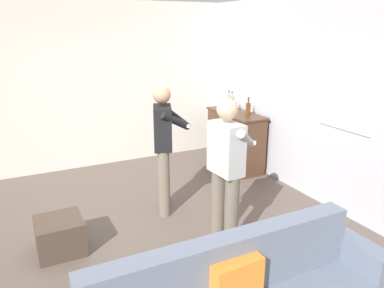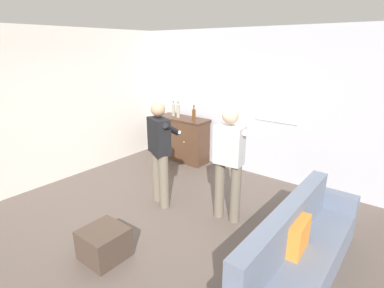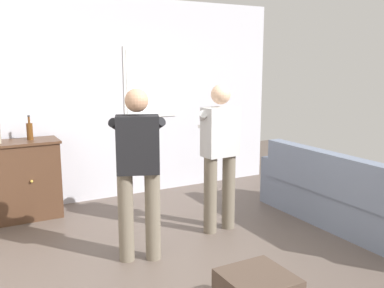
{
  "view_description": "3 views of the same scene",
  "coord_description": "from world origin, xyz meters",
  "px_view_note": "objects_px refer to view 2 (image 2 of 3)",
  "views": [
    {
      "loc": [
        3.81,
        -1.16,
        2.36
      ],
      "look_at": [
        0.02,
        0.73,
        1.04
      ],
      "focal_mm": 35.0,
      "sensor_mm": 36.0,
      "label": 1
    },
    {
      "loc": [
        2.67,
        -2.61,
        2.46
      ],
      "look_at": [
        0.1,
        0.68,
        1.1
      ],
      "focal_mm": 28.0,
      "sensor_mm": 36.0,
      "label": 2
    },
    {
      "loc": [
        -1.87,
        -3.17,
        1.91
      ],
      "look_at": [
        0.22,
        0.68,
        1.08
      ],
      "focal_mm": 40.0,
      "sensor_mm": 36.0,
      "label": 3
    }
  ],
  "objects_px": {
    "ottoman": "(104,243)",
    "person_standing_right": "(229,160)",
    "bottle_spirits_clear": "(194,114)",
    "couch": "(298,258)",
    "bottle_liquor_amber": "(173,110)",
    "person_standing_left": "(160,149)",
    "sideboard_cabinet": "(182,139)",
    "bottle_wine_green": "(178,111)"
  },
  "relations": [
    {
      "from": "bottle_spirits_clear",
      "to": "person_standing_left",
      "type": "relative_size",
      "value": 0.18
    },
    {
      "from": "ottoman",
      "to": "person_standing_right",
      "type": "distance_m",
      "value": 1.96
    },
    {
      "from": "bottle_wine_green",
      "to": "bottle_liquor_amber",
      "type": "height_order",
      "value": "bottle_wine_green"
    },
    {
      "from": "ottoman",
      "to": "couch",
      "type": "bearing_deg",
      "value": 26.37
    },
    {
      "from": "person_standing_right",
      "to": "bottle_wine_green",
      "type": "bearing_deg",
      "value": 146.53
    },
    {
      "from": "bottle_wine_green",
      "to": "person_standing_left",
      "type": "xyz_separation_m",
      "value": [
        1.08,
        -1.7,
        -0.18
      ]
    },
    {
      "from": "sideboard_cabinet",
      "to": "bottle_spirits_clear",
      "type": "height_order",
      "value": "bottle_spirits_clear"
    },
    {
      "from": "person_standing_right",
      "to": "bottle_liquor_amber",
      "type": "bearing_deg",
      "value": 147.73
    },
    {
      "from": "bottle_wine_green",
      "to": "couch",
      "type": "bearing_deg",
      "value": -31.46
    },
    {
      "from": "ottoman",
      "to": "person_standing_left",
      "type": "relative_size",
      "value": 0.29
    },
    {
      "from": "bottle_spirits_clear",
      "to": "person_standing_right",
      "type": "xyz_separation_m",
      "value": [
        1.8,
        -1.51,
        -0.15
      ]
    },
    {
      "from": "couch",
      "to": "person_standing_right",
      "type": "distance_m",
      "value": 1.57
    },
    {
      "from": "bottle_liquor_amber",
      "to": "ottoman",
      "type": "bearing_deg",
      "value": -62.52
    },
    {
      "from": "bottle_wine_green",
      "to": "person_standing_left",
      "type": "distance_m",
      "value": 2.03
    },
    {
      "from": "couch",
      "to": "bottle_wine_green",
      "type": "bearing_deg",
      "value": 148.54
    },
    {
      "from": "bottle_liquor_amber",
      "to": "bottle_wine_green",
      "type": "bearing_deg",
      "value": -15.57
    },
    {
      "from": "person_standing_left",
      "to": "person_standing_right",
      "type": "bearing_deg",
      "value": 14.02
    },
    {
      "from": "ottoman",
      "to": "person_standing_right",
      "type": "relative_size",
      "value": 0.29
    },
    {
      "from": "bottle_wine_green",
      "to": "bottle_spirits_clear",
      "type": "relative_size",
      "value": 1.14
    },
    {
      "from": "ottoman",
      "to": "person_standing_right",
      "type": "bearing_deg",
      "value": 66.96
    },
    {
      "from": "bottle_wine_green",
      "to": "person_standing_right",
      "type": "bearing_deg",
      "value": -33.47
    },
    {
      "from": "bottle_liquor_amber",
      "to": "bottle_spirits_clear",
      "type": "xyz_separation_m",
      "value": [
        0.55,
        0.03,
        -0.02
      ]
    },
    {
      "from": "couch",
      "to": "ottoman",
      "type": "height_order",
      "value": "couch"
    },
    {
      "from": "couch",
      "to": "person_standing_right",
      "type": "bearing_deg",
      "value": 152.15
    },
    {
      "from": "bottle_spirits_clear",
      "to": "ottoman",
      "type": "bearing_deg",
      "value": -71.13
    },
    {
      "from": "bottle_liquor_amber",
      "to": "person_standing_right",
      "type": "relative_size",
      "value": 0.2
    },
    {
      "from": "sideboard_cabinet",
      "to": "ottoman",
      "type": "height_order",
      "value": "sideboard_cabinet"
    },
    {
      "from": "bottle_spirits_clear",
      "to": "ottoman",
      "type": "height_order",
      "value": "bottle_spirits_clear"
    },
    {
      "from": "couch",
      "to": "bottle_liquor_amber",
      "type": "distance_m",
      "value": 4.3
    },
    {
      "from": "couch",
      "to": "bottle_spirits_clear",
      "type": "bearing_deg",
      "value": 144.57
    },
    {
      "from": "bottle_spirits_clear",
      "to": "ottoman",
      "type": "distance_m",
      "value": 3.48
    },
    {
      "from": "couch",
      "to": "bottle_liquor_amber",
      "type": "height_order",
      "value": "bottle_liquor_amber"
    },
    {
      "from": "person_standing_left",
      "to": "bottle_spirits_clear",
      "type": "bearing_deg",
      "value": 111.84
    },
    {
      "from": "bottle_liquor_amber",
      "to": "ottoman",
      "type": "relative_size",
      "value": 0.68
    },
    {
      "from": "ottoman",
      "to": "person_standing_right",
      "type": "xyz_separation_m",
      "value": [
        0.71,
        1.67,
        0.75
      ]
    },
    {
      "from": "bottle_liquor_amber",
      "to": "person_standing_right",
      "type": "bearing_deg",
      "value": -32.27
    },
    {
      "from": "bottle_spirits_clear",
      "to": "person_standing_right",
      "type": "relative_size",
      "value": 0.18
    },
    {
      "from": "bottle_spirits_clear",
      "to": "person_standing_left",
      "type": "xyz_separation_m",
      "value": [
        0.72,
        -1.79,
        -0.15
      ]
    },
    {
      "from": "bottle_wine_green",
      "to": "person_standing_right",
      "type": "distance_m",
      "value": 2.61
    },
    {
      "from": "couch",
      "to": "sideboard_cabinet",
      "type": "distance_m",
      "value": 4.01
    },
    {
      "from": "sideboard_cabinet",
      "to": "ottoman",
      "type": "relative_size",
      "value": 2.5
    },
    {
      "from": "sideboard_cabinet",
      "to": "bottle_spirits_clear",
      "type": "relative_size",
      "value": 4.06
    }
  ]
}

